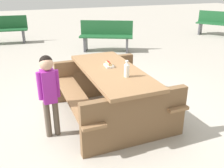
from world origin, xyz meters
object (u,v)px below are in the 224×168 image
at_px(hotdog_tray, 109,65).
at_px(park_bench_far, 3,29).
at_px(soda_bottle, 127,69).
at_px(park_bench_mid, 218,23).
at_px(picnic_table, 112,89).
at_px(child_in_coat, 49,87).
at_px(park_bench_near, 106,35).

xyz_separation_m(hotdog_tray, park_bench_far, (5.50, 1.67, -0.33)).
relative_size(soda_bottle, park_bench_mid, 0.16).
bearing_deg(picnic_table, hotdog_tray, 1.23).
bearing_deg(child_in_coat, picnic_table, -76.36).
height_order(park_bench_near, park_bench_mid, same).
xyz_separation_m(soda_bottle, child_in_coat, (0.11, 1.01, -0.14)).
xyz_separation_m(picnic_table, park_bench_near, (3.61, -1.13, 0.00)).
distance_m(child_in_coat, park_bench_near, 4.36).
relative_size(soda_bottle, park_bench_far, 0.15).
bearing_deg(soda_bottle, park_bench_far, 16.42).
xyz_separation_m(picnic_table, hotdog_tray, (0.14, 0.00, 0.34)).
bearing_deg(park_bench_mid, hotdog_tray, 125.94).
bearing_deg(hotdog_tray, picnic_table, -178.77).
distance_m(hotdog_tray, park_bench_mid, 6.98).
xyz_separation_m(soda_bottle, hotdog_tray, (0.47, 0.09, -0.07)).
bearing_deg(soda_bottle, child_in_coat, 83.72).
height_order(hotdog_tray, park_bench_mid, park_bench_mid).
distance_m(child_in_coat, park_bench_mid, 7.94).
bearing_deg(park_bench_mid, park_bench_far, 79.16).
distance_m(picnic_table, park_bench_far, 5.88).
relative_size(picnic_table, child_in_coat, 1.66).
bearing_deg(hotdog_tray, park_bench_near, -18.12).
xyz_separation_m(hotdog_tray, park_bench_near, (3.47, -1.14, -0.33)).
height_order(picnic_table, hotdog_tray, hotdog_tray).
height_order(picnic_table, park_bench_far, park_bench_far).
bearing_deg(child_in_coat, hotdog_tray, -68.48).
bearing_deg(park_bench_far, picnic_table, -163.45).
xyz_separation_m(child_in_coat, park_bench_far, (5.86, 0.75, -0.26)).
bearing_deg(hotdog_tray, park_bench_mid, -54.06).
relative_size(soda_bottle, child_in_coat, 0.20).
bearing_deg(park_bench_far, park_bench_mid, -100.84).
relative_size(child_in_coat, park_bench_mid, 0.78).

